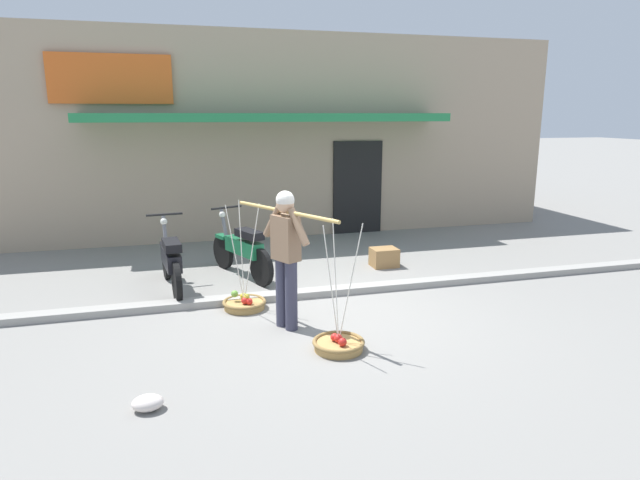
{
  "coord_description": "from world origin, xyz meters",
  "views": [
    {
      "loc": [
        -1.87,
        -6.53,
        2.57
      ],
      "look_at": [
        0.11,
        0.6,
        0.85
      ],
      "focal_mm": 30.58,
      "sensor_mm": 36.0,
      "label": 1
    }
  ],
  "objects_px": {
    "motorcycle_second_in_row": "(242,250)",
    "fruit_basket_left_side": "(339,343)",
    "motorcycle_nearest_shop": "(171,261)",
    "fruit_basket_right_side": "(244,303)",
    "wooden_crate": "(384,257)",
    "plastic_litter_bag": "(148,403)",
    "fruit_vendor": "(286,250)"
  },
  "relations": [
    {
      "from": "motorcycle_second_in_row",
      "to": "wooden_crate",
      "type": "distance_m",
      "value": 2.45
    },
    {
      "from": "fruit_basket_left_side",
      "to": "fruit_basket_right_side",
      "type": "distance_m",
      "value": 1.81
    },
    {
      "from": "motorcycle_nearest_shop",
      "to": "motorcycle_second_in_row",
      "type": "height_order",
      "value": "same"
    },
    {
      "from": "motorcycle_second_in_row",
      "to": "motorcycle_nearest_shop",
      "type": "bearing_deg",
      "value": -159.63
    },
    {
      "from": "fruit_basket_left_side",
      "to": "plastic_litter_bag",
      "type": "distance_m",
      "value": 2.15
    },
    {
      "from": "fruit_basket_right_side",
      "to": "plastic_litter_bag",
      "type": "relative_size",
      "value": 5.18
    },
    {
      "from": "plastic_litter_bag",
      "to": "wooden_crate",
      "type": "xyz_separation_m",
      "value": [
        3.79,
        3.81,
        0.09
      ]
    },
    {
      "from": "fruit_basket_right_side",
      "to": "plastic_litter_bag",
      "type": "bearing_deg",
      "value": -116.58
    },
    {
      "from": "fruit_vendor",
      "to": "fruit_basket_left_side",
      "type": "relative_size",
      "value": 1.17
    },
    {
      "from": "fruit_vendor",
      "to": "motorcycle_nearest_shop",
      "type": "relative_size",
      "value": 0.93
    },
    {
      "from": "fruit_vendor",
      "to": "motorcycle_nearest_shop",
      "type": "xyz_separation_m",
      "value": [
        -1.34,
        1.87,
        -0.53
      ]
    },
    {
      "from": "fruit_basket_right_side",
      "to": "motorcycle_nearest_shop",
      "type": "xyz_separation_m",
      "value": [
        -0.93,
        1.06,
        0.37
      ]
    },
    {
      "from": "wooden_crate",
      "to": "fruit_basket_right_side",
      "type": "bearing_deg",
      "value": -150.98
    },
    {
      "from": "motorcycle_second_in_row",
      "to": "plastic_litter_bag",
      "type": "xyz_separation_m",
      "value": [
        -1.36,
        -3.83,
        -0.38
      ]
    },
    {
      "from": "motorcycle_second_in_row",
      "to": "plastic_litter_bag",
      "type": "height_order",
      "value": "motorcycle_second_in_row"
    },
    {
      "from": "fruit_basket_right_side",
      "to": "motorcycle_second_in_row",
      "type": "relative_size",
      "value": 0.84
    },
    {
      "from": "wooden_crate",
      "to": "fruit_basket_left_side",
      "type": "bearing_deg",
      "value": -120.25
    },
    {
      "from": "motorcycle_second_in_row",
      "to": "fruit_basket_left_side",
      "type": "bearing_deg",
      "value": -78.06
    },
    {
      "from": "motorcycle_nearest_shop",
      "to": "motorcycle_second_in_row",
      "type": "bearing_deg",
      "value": 20.37
    },
    {
      "from": "fruit_basket_left_side",
      "to": "wooden_crate",
      "type": "height_order",
      "value": "fruit_basket_left_side"
    },
    {
      "from": "fruit_vendor",
      "to": "motorcycle_second_in_row",
      "type": "relative_size",
      "value": 0.99
    },
    {
      "from": "fruit_basket_right_side",
      "to": "plastic_litter_bag",
      "type": "height_order",
      "value": "fruit_basket_right_side"
    },
    {
      "from": "fruit_basket_right_side",
      "to": "motorcycle_nearest_shop",
      "type": "relative_size",
      "value": 0.8
    },
    {
      "from": "fruit_basket_left_side",
      "to": "fruit_basket_right_side",
      "type": "xyz_separation_m",
      "value": [
        -0.83,
        1.6,
        0.0
      ]
    },
    {
      "from": "motorcycle_nearest_shop",
      "to": "plastic_litter_bag",
      "type": "bearing_deg",
      "value": -94.25
    },
    {
      "from": "plastic_litter_bag",
      "to": "wooden_crate",
      "type": "bearing_deg",
      "value": 45.13
    },
    {
      "from": "plastic_litter_bag",
      "to": "fruit_vendor",
      "type": "bearing_deg",
      "value": 44.3
    },
    {
      "from": "plastic_litter_bag",
      "to": "wooden_crate",
      "type": "distance_m",
      "value": 5.37
    },
    {
      "from": "fruit_basket_right_side",
      "to": "motorcycle_second_in_row",
      "type": "bearing_deg",
      "value": 83.08
    },
    {
      "from": "fruit_basket_left_side",
      "to": "motorcycle_nearest_shop",
      "type": "distance_m",
      "value": 3.22
    },
    {
      "from": "fruit_vendor",
      "to": "motorcycle_second_in_row",
      "type": "height_order",
      "value": "fruit_vendor"
    },
    {
      "from": "fruit_basket_left_side",
      "to": "plastic_litter_bag",
      "type": "xyz_separation_m",
      "value": [
        -2.01,
        -0.75,
        -0.01
      ]
    }
  ]
}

